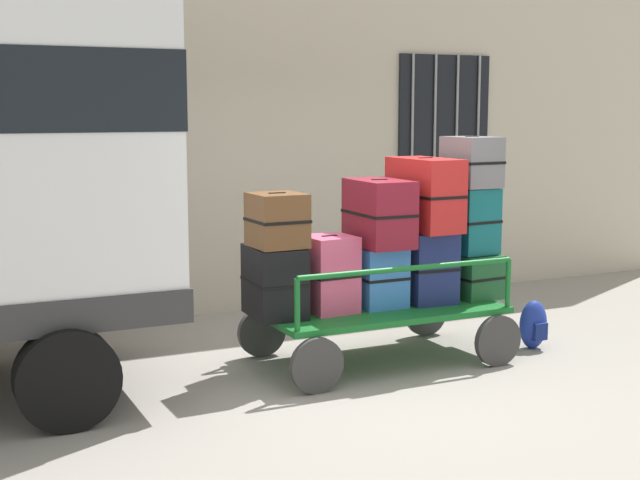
# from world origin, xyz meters

# --- Properties ---
(ground_plane) EXTENTS (40.00, 40.00, 0.00)m
(ground_plane) POSITION_xyz_m (0.00, 0.00, 0.00)
(ground_plane) COLOR gray
(building_wall) EXTENTS (12.00, 0.38, 5.00)m
(building_wall) POSITION_xyz_m (0.01, 2.68, 2.50)
(building_wall) COLOR #BCB29E
(building_wall) RESTS_ON ground
(luggage_cart) EXTENTS (2.11, 1.18, 0.48)m
(luggage_cart) POSITION_xyz_m (0.25, 0.25, 0.39)
(luggage_cart) COLOR #146023
(luggage_cart) RESTS_ON ground
(cart_railing) EXTENTS (1.99, 1.05, 0.43)m
(cart_railing) POSITION_xyz_m (0.25, 0.25, 0.83)
(cart_railing) COLOR #146023
(cart_railing) RESTS_ON luggage_cart
(suitcase_left_bottom) EXTENTS (0.43, 0.58, 0.57)m
(suitcase_left_bottom) POSITION_xyz_m (-0.68, 0.28, 0.77)
(suitcase_left_bottom) COLOR black
(suitcase_left_bottom) RESTS_ON luggage_cart
(suitcase_left_middle) EXTENTS (0.41, 0.44, 0.43)m
(suitcase_left_middle) POSITION_xyz_m (-0.68, 0.22, 1.27)
(suitcase_left_middle) COLOR brown
(suitcase_left_middle) RESTS_ON suitcase_left_bottom
(suitcase_midleft_bottom) EXTENTS (0.41, 0.43, 0.64)m
(suitcase_midleft_bottom) POSITION_xyz_m (-0.22, 0.23, 0.80)
(suitcase_midleft_bottom) COLOR #CC4C72
(suitcase_midleft_bottom) RESTS_ON luggage_cart
(suitcase_center_bottom) EXTENTS (0.40, 0.41, 0.52)m
(suitcase_center_bottom) POSITION_xyz_m (0.25, 0.24, 0.74)
(suitcase_center_bottom) COLOR #3372C6
(suitcase_center_bottom) RESTS_ON luggage_cart
(suitcase_center_middle) EXTENTS (0.42, 0.65, 0.56)m
(suitcase_center_middle) POSITION_xyz_m (0.25, 0.24, 1.28)
(suitcase_center_middle) COLOR maroon
(suitcase_center_middle) RESTS_ON suitcase_center_bottom
(suitcase_midright_bottom) EXTENTS (0.44, 0.49, 0.62)m
(suitcase_midright_bottom) POSITION_xyz_m (0.72, 0.21, 0.79)
(suitcase_midright_bottom) COLOR navy
(suitcase_midright_bottom) RESTS_ON luggage_cart
(suitcase_midright_middle) EXTENTS (0.40, 0.75, 0.63)m
(suitcase_midright_middle) POSITION_xyz_m (0.72, 0.28, 1.41)
(suitcase_midright_middle) COLOR #B21E1E
(suitcase_midright_middle) RESTS_ON suitcase_midright_bottom
(suitcase_right_bottom) EXTENTS (0.44, 0.54, 0.39)m
(suitcase_right_bottom) POSITION_xyz_m (1.18, 0.23, 0.68)
(suitcase_right_bottom) COLOR #194C28
(suitcase_right_bottom) RESTS_ON luggage_cart
(suitcase_right_middle) EXTENTS (0.41, 0.39, 0.58)m
(suitcase_right_middle) POSITION_xyz_m (1.18, 0.22, 1.16)
(suitcase_right_middle) COLOR #0F5960
(suitcase_right_middle) RESTS_ON suitcase_right_bottom
(suitcase_right_top) EXTENTS (0.39, 0.49, 0.45)m
(suitcase_right_top) POSITION_xyz_m (1.18, 0.26, 1.68)
(suitcase_right_top) COLOR slate
(suitcase_right_top) RESTS_ON suitcase_right_middle
(backpack) EXTENTS (0.27, 0.22, 0.44)m
(backpack) POSITION_xyz_m (1.71, -0.00, 0.22)
(backpack) COLOR navy
(backpack) RESTS_ON ground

